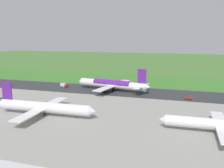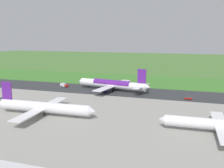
{
  "view_description": "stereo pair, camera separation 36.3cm",
  "coord_description": "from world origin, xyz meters",
  "px_view_note": "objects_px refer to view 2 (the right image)",
  "views": [
    {
      "loc": [
        -45.31,
        156.75,
        35.59
      ],
      "look_at": [
        4.09,
        0.0,
        4.5
      ],
      "focal_mm": 40.07,
      "sensor_mm": 36.0,
      "label": 1
    },
    {
      "loc": [
        -45.66,
        156.64,
        35.59
      ],
      "look_at": [
        4.09,
        0.0,
        4.5
      ],
      "focal_mm": 40.07,
      "sensor_mm": 36.0,
      "label": 2
    }
  ],
  "objects_px": {
    "traffic_cone_orange": "(121,81)",
    "no_stopping_sign": "(129,81)",
    "airliner_main": "(113,84)",
    "service_car_ops": "(188,98)",
    "service_truck_baggage": "(64,85)",
    "service_car_followme": "(2,99)",
    "airliner_parked_mid": "(43,107)",
    "airliner_parked_near": "(220,125)"
  },
  "relations": [
    {
      "from": "traffic_cone_orange",
      "to": "no_stopping_sign",
      "type": "bearing_deg",
      "value": 143.42
    },
    {
      "from": "airliner_main",
      "to": "service_car_ops",
      "type": "height_order",
      "value": "airliner_main"
    },
    {
      "from": "service_truck_baggage",
      "to": "no_stopping_sign",
      "type": "xyz_separation_m",
      "value": [
        -40.6,
        -29.28,
        0.07
      ]
    },
    {
      "from": "service_truck_baggage",
      "to": "traffic_cone_orange",
      "type": "xyz_separation_m",
      "value": [
        -33.31,
        -34.69,
        -1.13
      ]
    },
    {
      "from": "airliner_main",
      "to": "service_car_ops",
      "type": "relative_size",
      "value": 12.59
    },
    {
      "from": "service_car_followme",
      "to": "traffic_cone_orange",
      "type": "bearing_deg",
      "value": -121.41
    },
    {
      "from": "airliner_main",
      "to": "service_car_ops",
      "type": "xyz_separation_m",
      "value": [
        -48.99,
        9.99,
        -3.51
      ]
    },
    {
      "from": "service_truck_baggage",
      "to": "no_stopping_sign",
      "type": "bearing_deg",
      "value": -144.2
    },
    {
      "from": "airliner_parked_mid",
      "to": "traffic_cone_orange",
      "type": "height_order",
      "value": "airliner_parked_mid"
    },
    {
      "from": "service_car_ops",
      "to": "airliner_parked_mid",
      "type": "bearing_deg",
      "value": 38.88
    },
    {
      "from": "airliner_main",
      "to": "service_car_followme",
      "type": "relative_size",
      "value": 11.8
    },
    {
      "from": "airliner_parked_mid",
      "to": "service_car_followme",
      "type": "relative_size",
      "value": 10.96
    },
    {
      "from": "airliner_parked_near",
      "to": "service_truck_baggage",
      "type": "xyz_separation_m",
      "value": [
        97.89,
        -61.62,
        -2.15
      ]
    },
    {
      "from": "no_stopping_sign",
      "to": "traffic_cone_orange",
      "type": "relative_size",
      "value": 4.5
    },
    {
      "from": "airliner_main",
      "to": "service_truck_baggage",
      "type": "xyz_separation_m",
      "value": [
        37.04,
        -1.24,
        -2.95
      ]
    },
    {
      "from": "airliner_main",
      "to": "service_car_followme",
      "type": "distance_m",
      "value": 68.38
    },
    {
      "from": "service_car_followme",
      "to": "service_car_ops",
      "type": "height_order",
      "value": "same"
    },
    {
      "from": "airliner_main",
      "to": "traffic_cone_orange",
      "type": "distance_m",
      "value": 36.35
    },
    {
      "from": "airliner_parked_near",
      "to": "no_stopping_sign",
      "type": "xyz_separation_m",
      "value": [
        57.29,
        -90.9,
        -2.07
      ]
    },
    {
      "from": "airliner_main",
      "to": "service_car_followme",
      "type": "height_order",
      "value": "airliner_main"
    },
    {
      "from": "airliner_main",
      "to": "no_stopping_sign",
      "type": "xyz_separation_m",
      "value": [
        -3.56,
        -30.52,
        -2.88
      ]
    },
    {
      "from": "airliner_main",
      "to": "service_car_ops",
      "type": "bearing_deg",
      "value": 168.47
    },
    {
      "from": "service_car_ops",
      "to": "airliner_main",
      "type": "bearing_deg",
      "value": -11.53
    },
    {
      "from": "service_car_ops",
      "to": "service_car_followme",
      "type": "bearing_deg",
      "value": 18.44
    },
    {
      "from": "service_car_followme",
      "to": "no_stopping_sign",
      "type": "relative_size",
      "value": 1.85
    },
    {
      "from": "traffic_cone_orange",
      "to": "service_car_followme",
      "type": "bearing_deg",
      "value": 58.59
    },
    {
      "from": "airliner_main",
      "to": "service_truck_baggage",
      "type": "relative_size",
      "value": 8.89
    },
    {
      "from": "traffic_cone_orange",
      "to": "airliner_parked_mid",
      "type": "bearing_deg",
      "value": 83.91
    },
    {
      "from": "airliner_parked_mid",
      "to": "service_car_ops",
      "type": "xyz_separation_m",
      "value": [
        -63.04,
        -50.84,
        -3.15
      ]
    },
    {
      "from": "service_car_ops",
      "to": "no_stopping_sign",
      "type": "relative_size",
      "value": 1.73
    },
    {
      "from": "airliner_parked_near",
      "to": "traffic_cone_orange",
      "type": "xyz_separation_m",
      "value": [
        64.58,
        -96.3,
        -3.27
      ]
    },
    {
      "from": "airliner_parked_mid",
      "to": "no_stopping_sign",
      "type": "height_order",
      "value": "airliner_parked_mid"
    },
    {
      "from": "service_car_followme",
      "to": "no_stopping_sign",
      "type": "distance_m",
      "value": 93.03
    },
    {
      "from": "service_car_ops",
      "to": "no_stopping_sign",
      "type": "distance_m",
      "value": 60.88
    },
    {
      "from": "airliner_parked_near",
      "to": "airliner_parked_mid",
      "type": "xyz_separation_m",
      "value": [
        74.9,
        0.45,
        0.45
      ]
    },
    {
      "from": "no_stopping_sign",
      "to": "traffic_cone_orange",
      "type": "bearing_deg",
      "value": -36.58
    },
    {
      "from": "service_truck_baggage",
      "to": "no_stopping_sign",
      "type": "relative_size",
      "value": 2.45
    },
    {
      "from": "airliner_main",
      "to": "airliner_parked_mid",
      "type": "height_order",
      "value": "airliner_main"
    },
    {
      "from": "airliner_parked_near",
      "to": "traffic_cone_orange",
      "type": "relative_size",
      "value": 80.8
    },
    {
      "from": "airliner_parked_mid",
      "to": "no_stopping_sign",
      "type": "relative_size",
      "value": 20.23
    },
    {
      "from": "service_car_followme",
      "to": "traffic_cone_orange",
      "type": "xyz_separation_m",
      "value": [
        -48.68,
        -79.72,
        -0.57
      ]
    },
    {
      "from": "service_car_followme",
      "to": "airliner_main",
      "type": "bearing_deg",
      "value": -140.12
    }
  ]
}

